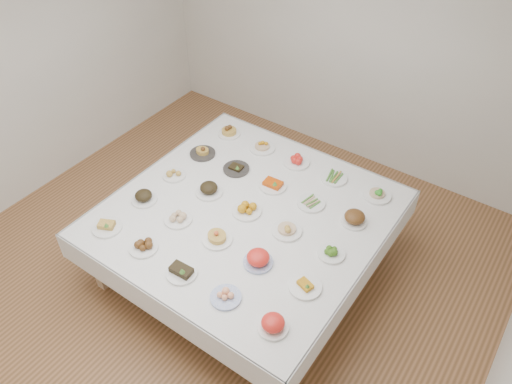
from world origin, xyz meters
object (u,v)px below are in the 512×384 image
Objects in this scene: display_table at (246,217)px; dish_0 at (106,225)px; dish_12 at (247,208)px; dish_24 at (378,191)px.

dish_0 is (-0.86, -0.86, 0.11)m from display_table.
dish_12 is 1.22m from dish_24.
dish_12 is at bearing -134.86° from dish_24.
dish_24 is (1.73, 1.73, 0.02)m from dish_0.
display_table is 9.16× the size of dish_0.
dish_0 is 2.45m from dish_24.
display_table is 9.02× the size of dish_24.
dish_0 is 1.22m from dish_12.
dish_0 is at bearing -135.26° from dish_12.
dish_24 is (0.86, 0.87, 0.01)m from dish_12.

